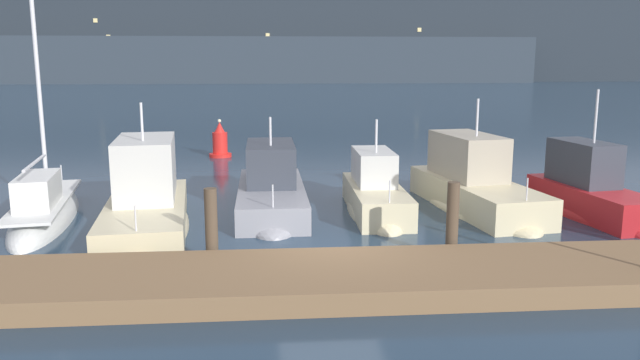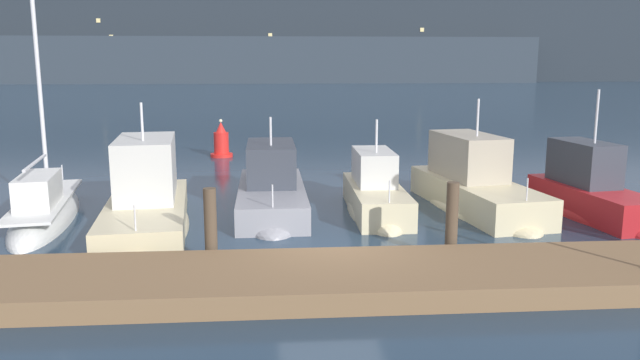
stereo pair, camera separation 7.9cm
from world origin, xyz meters
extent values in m
plane|color=#1E3347|center=(0.00, 0.00, 0.00)|extent=(400.00, 400.00, 0.00)
cube|color=brown|center=(0.00, -1.92, 0.23)|extent=(23.85, 2.80, 0.45)
cylinder|color=#4C3D2D|center=(-2.72, -0.27, 0.89)|extent=(0.28, 0.28, 1.78)
cylinder|color=#4C3D2D|center=(2.72, -0.27, 0.91)|extent=(0.28, 0.28, 1.83)
ellipsoid|color=white|center=(-7.89, 4.34, 0.00)|extent=(2.61, 7.07, 1.29)
cube|color=silver|center=(-7.89, 4.34, 0.57)|extent=(2.19, 5.94, 0.08)
cube|color=silver|center=(-7.75, 3.52, 1.03)|extent=(1.26, 2.33, 0.84)
cylinder|color=silver|center=(-7.97, 4.89, 5.32)|extent=(0.12, 0.12, 9.49)
cylinder|color=silver|center=(-7.75, 3.48, 1.81)|extent=(0.54, 2.83, 0.09)
cylinder|color=silver|center=(-8.39, 7.48, 0.82)|extent=(0.04, 0.04, 0.50)
ellipsoid|color=beige|center=(-4.82, 3.26, 0.00)|extent=(3.10, 7.36, 1.00)
cube|color=beige|center=(-4.82, 3.26, 0.35)|extent=(2.83, 6.62, 0.70)
cube|color=silver|center=(-4.90, 3.96, 1.54)|extent=(1.91, 3.30, 1.68)
cube|color=black|center=(-5.07, 5.38, 1.79)|extent=(1.40, 0.47, 0.74)
cylinder|color=silver|center=(-4.83, 3.40, 2.89)|extent=(0.07, 0.07, 1.03)
cylinder|color=silver|center=(-4.47, 0.28, 1.00)|extent=(0.04, 0.04, 0.60)
ellipsoid|color=gray|center=(-1.37, 4.96, 0.00)|extent=(2.22, 6.77, 1.12)
cube|color=gray|center=(-1.37, 4.96, 0.38)|extent=(2.04, 6.09, 0.76)
cube|color=#333842|center=(-1.38, 5.64, 1.37)|extent=(1.49, 2.98, 1.22)
cube|color=black|center=(-1.39, 6.99, 1.55)|extent=(1.29, 0.26, 0.55)
cylinder|color=silver|center=(-1.37, 5.10, 2.41)|extent=(0.07, 0.07, 0.86)
cylinder|color=silver|center=(-1.34, 2.13, 1.06)|extent=(0.04, 0.04, 0.60)
ellipsoid|color=beige|center=(1.75, 4.33, 0.00)|extent=(1.68, 5.30, 1.25)
cube|color=beige|center=(1.75, 4.33, 0.41)|extent=(1.54, 4.77, 0.83)
cube|color=silver|center=(1.76, 4.86, 1.33)|extent=(1.13, 2.34, 1.00)
cube|color=black|center=(1.77, 5.92, 1.48)|extent=(0.98, 0.23, 0.45)
cylinder|color=silver|center=(1.75, 4.44, 2.32)|extent=(0.07, 0.07, 0.98)
cylinder|color=silver|center=(1.73, 2.11, 1.13)|extent=(0.04, 0.04, 0.60)
ellipsoid|color=beige|center=(4.91, 4.57, 0.00)|extent=(3.07, 6.96, 1.02)
cube|color=beige|center=(4.91, 4.57, 0.45)|extent=(2.80, 6.27, 0.89)
cube|color=#A39984|center=(4.81, 5.24, 1.57)|extent=(1.85, 3.13, 1.36)
cube|color=black|center=(4.62, 6.57, 1.78)|extent=(1.29, 0.45, 0.60)
cylinder|color=silver|center=(4.89, 4.70, 2.82)|extent=(0.07, 0.07, 1.14)
cylinder|color=silver|center=(5.32, 1.78, 1.19)|extent=(0.04, 0.04, 0.60)
ellipsoid|color=red|center=(8.02, 3.45, 0.00)|extent=(2.32, 5.32, 1.13)
cube|color=red|center=(8.02, 3.45, 0.44)|extent=(2.12, 4.79, 0.88)
cube|color=#333842|center=(7.95, 3.96, 1.52)|extent=(1.41, 2.39, 1.28)
cube|color=black|center=(7.81, 4.98, 1.71)|extent=(1.01, 0.38, 0.57)
cylinder|color=silver|center=(8.01, 3.55, 2.93)|extent=(0.07, 0.07, 1.55)
cylinder|color=red|center=(-3.74, 15.94, 0.08)|extent=(1.05, 1.05, 0.16)
cylinder|color=red|center=(-3.74, 15.94, 0.66)|extent=(0.70, 0.70, 1.00)
cone|color=red|center=(-3.74, 15.94, 1.41)|extent=(0.49, 0.49, 0.50)
sphere|color=#F9EAB7|center=(-3.74, 15.94, 1.71)|extent=(0.16, 0.16, 0.16)
cube|color=#232B33|center=(0.00, 125.49, 9.04)|extent=(240.00, 16.00, 18.08)
cube|color=#2C363F|center=(-19.54, 115.49, 4.55)|extent=(144.00, 10.00, 9.11)
cube|color=#F4DB8C|center=(30.20, 117.44, 10.77)|extent=(0.80, 0.10, 0.80)
cube|color=#F4DB8C|center=(-35.57, 117.44, 12.33)|extent=(0.80, 0.10, 0.80)
cube|color=#F4DB8C|center=(-1.35, 117.44, 9.57)|extent=(0.80, 0.10, 0.80)
cube|color=#F4DB8C|center=(53.81, 117.44, 3.57)|extent=(0.80, 0.10, 0.80)
cube|color=#F4DB8C|center=(-33.22, 117.44, 9.15)|extent=(0.80, 0.10, 0.80)
cube|color=#F4DB8C|center=(52.58, 117.44, 6.47)|extent=(0.80, 0.10, 0.80)
cube|color=#F4DB8C|center=(-38.55, 117.44, 6.83)|extent=(0.80, 0.10, 0.80)
camera|label=1|loc=(-1.42, -13.73, 4.52)|focal=35.00mm
camera|label=2|loc=(-1.34, -13.74, 4.52)|focal=35.00mm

